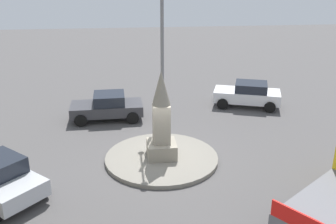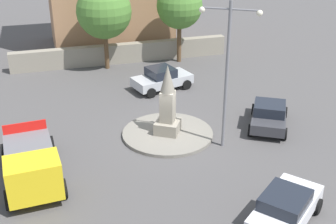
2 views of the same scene
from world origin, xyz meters
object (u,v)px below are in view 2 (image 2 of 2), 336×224
Objects in this scene: car_white_approaching at (286,208)px; tree_near_wall at (180,6)px; car_dark_grey_parked_left at (269,114)px; streetlamp at (227,63)px; truck_yellow_near_island at (32,167)px; tree_mid_cluster at (104,11)px; monument at (168,105)px; car_silver_waiting at (162,78)px.

car_white_approaching is 0.69× the size of tree_near_wall.
tree_near_wall is at bearing 128.29° from car_dark_grey_parked_left.
streetlamp is 1.28× the size of truck_yellow_near_island.
tree_near_wall is (2.04, 17.78, 3.32)m from truck_yellow_near_island.
tree_mid_cluster is at bearing 132.31° from car_white_approaching.
tree_near_wall is at bearing 116.00° from car_white_approaching.
car_silver_waiting is at bearing 108.87° from monument.
streetlamp is at bearing -6.65° from monument.
truck_yellow_near_island is (-9.44, -8.39, 0.21)m from car_dark_grey_parked_left.
streetlamp reaches higher than car_silver_waiting.
car_dark_grey_parked_left is (-1.14, 8.15, -0.03)m from car_white_approaching.
truck_yellow_near_island is (-10.59, -0.24, 0.18)m from car_white_approaching.
car_white_approaching is at bearing -59.11° from streetlamp.
tree_mid_cluster is (-5.01, 2.79, 3.48)m from car_silver_waiting.
car_white_approaching is 0.72× the size of truck_yellow_near_island.
truck_yellow_near_island is 0.96× the size of tree_near_wall.
car_silver_waiting is at bearing 125.03° from car_white_approaching.
monument is at bearing 137.26° from car_white_approaching.
truck_yellow_near_island is at bearing -138.38° from car_dark_grey_parked_left.
truck_yellow_near_island is 0.93× the size of tree_mid_cluster.
streetlamp reaches higher than truck_yellow_near_island.
car_white_approaching is at bearing -64.00° from tree_near_wall.
streetlamp is 1.18× the size of tree_mid_cluster.
truck_yellow_near_island reaches higher than car_silver_waiting.
monument is 0.51× the size of streetlamp.
car_dark_grey_parked_left is at bearing 41.62° from truck_yellow_near_island.
monument is 6.50m from car_silver_waiting.
car_dark_grey_parked_left is at bearing -51.71° from tree_near_wall.
car_dark_grey_parked_left is 8.01m from car_silver_waiting.
car_white_approaching is (3.22, -5.38, -3.67)m from streetlamp.
car_silver_waiting is (-2.08, 6.08, -0.99)m from monument.
tree_near_wall is at bearing 31.85° from tree_mid_cluster.
car_white_approaching is at bearing -42.74° from monument.
truck_yellow_near_island is at bearing -100.88° from car_silver_waiting.
car_white_approaching is 0.67× the size of tree_mid_cluster.
monument reaches higher than car_dark_grey_parked_left.
car_dark_grey_parked_left is 0.65× the size of tree_near_wall.
streetlamp is at bearing -42.47° from tree_mid_cluster.
tree_mid_cluster reaches higher than tree_near_wall.
tree_mid_cluster is (-7.09, 8.87, 2.50)m from monument.
tree_mid_cluster reaches higher than truck_yellow_near_island.
car_dark_grey_parked_left is 0.67× the size of truck_yellow_near_island.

